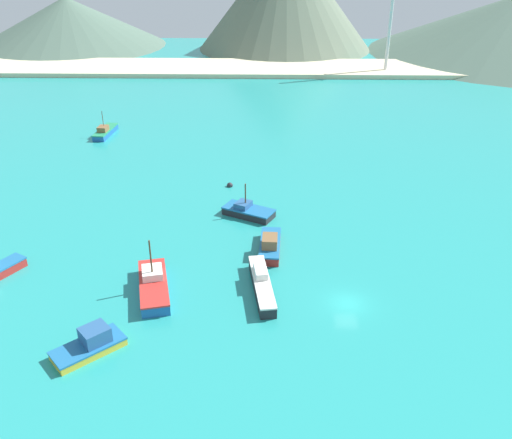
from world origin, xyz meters
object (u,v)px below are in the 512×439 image
fishing_boat_4 (270,245)px  fishing_boat_7 (105,132)px  radio_tower (391,12)px  fishing_boat_0 (154,285)px  fishing_boat_8 (248,211)px  buoy_0 (230,185)px  fishing_boat_1 (91,344)px  fishing_boat_2 (262,284)px

fishing_boat_4 → fishing_boat_7: bearing=126.5°
fishing_boat_4 → radio_tower: (33.51, 100.99, 16.01)m
fishing_boat_0 → fishing_boat_7: fishing_boat_0 is taller
fishing_boat_8 → buoy_0: bearing=107.9°
fishing_boat_1 → fishing_boat_8: fishing_boat_8 is taller
fishing_boat_1 → fishing_boat_0: bearing=67.2°
fishing_boat_1 → radio_tower: size_ratio=0.22×
fishing_boat_2 → buoy_0: fishing_boat_2 is taller
fishing_boat_0 → radio_tower: (47.00, 110.36, 16.04)m
fishing_boat_8 → fishing_boat_2: bearing=-83.3°
fishing_boat_1 → fishing_boat_8: (14.64, 29.89, -0.15)m
fishing_boat_1 → fishing_boat_7: (-15.71, 65.11, -0.12)m
fishing_boat_8 → buoy_0: fishing_boat_8 is taller
fishing_boat_1 → radio_tower: 132.18m
fishing_boat_4 → radio_tower: size_ratio=0.25×
fishing_boat_7 → radio_tower: bearing=39.7°
fishing_boat_4 → radio_tower: radio_tower is taller
fishing_boat_7 → fishing_boat_8: bearing=-49.3°
fishing_boat_1 → buoy_0: size_ratio=7.48×
fishing_boat_1 → fishing_boat_4: 26.62m
fishing_boat_2 → fishing_boat_4: (0.96, 8.86, 0.04)m
fishing_boat_1 → radio_tower: radio_tower is taller
radio_tower → fishing_boat_2: bearing=-107.4°
fishing_boat_0 → fishing_boat_4: size_ratio=1.26×
fishing_boat_2 → fishing_boat_7: bearing=121.0°
fishing_boat_7 → fishing_boat_8: size_ratio=1.09×
fishing_boat_0 → fishing_boat_1: fishing_boat_0 is taller
fishing_boat_8 → buoy_0: (-3.35, 10.34, -0.56)m
fishing_boat_0 → fishing_boat_8: (10.29, 19.51, -0.16)m
fishing_boat_2 → fishing_boat_8: 19.14m
fishing_boat_4 → buoy_0: bearing=107.7°
fishing_boat_1 → fishing_boat_8: bearing=63.9°
fishing_boat_8 → buoy_0: 10.88m
fishing_boat_1 → buoy_0: bearing=74.3°
fishing_boat_4 → buoy_0: 21.52m
fishing_boat_4 → buoy_0: (-6.55, 20.48, -0.74)m
fishing_boat_1 → fishing_boat_2: size_ratio=0.66×
fishing_boat_0 → fishing_boat_2: 12.54m
fishing_boat_1 → fishing_boat_2: fishing_boat_1 is taller
fishing_boat_8 → fishing_boat_1: bearing=-116.1°
fishing_boat_7 → buoy_0: bearing=-42.7°
fishing_boat_2 → fishing_boat_7: 63.27m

